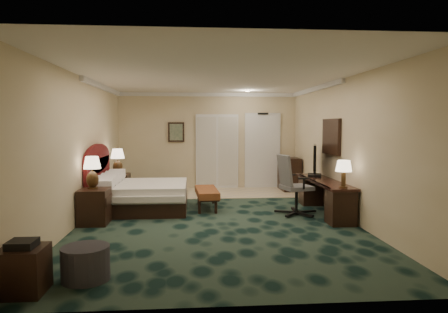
{
  "coord_description": "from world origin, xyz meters",
  "views": [
    {
      "loc": [
        -0.43,
        -7.55,
        1.79
      ],
      "look_at": [
        0.2,
        0.6,
        1.15
      ],
      "focal_mm": 32.0,
      "sensor_mm": 36.0,
      "label": 1
    }
  ],
  "objects": [
    {
      "name": "bed",
      "position": [
        -1.49,
        0.88,
        0.29
      ],
      "size": [
        1.83,
        1.69,
        0.58
      ],
      "primitive_type": "cube",
      "color": "silver",
      "rests_on": "ground"
    },
    {
      "name": "ceiling",
      "position": [
        0.0,
        0.0,
        2.7
      ],
      "size": [
        5.0,
        7.5,
        0.0
      ],
      "primitive_type": "cube",
      "color": "white",
      "rests_on": "wall_back"
    },
    {
      "name": "entry_door",
      "position": [
        1.55,
        3.72,
        1.05
      ],
      "size": [
        1.02,
        0.06,
        2.18
      ],
      "primitive_type": "cube",
      "color": "white",
      "rests_on": "ground"
    },
    {
      "name": "side_table",
      "position": [
        -2.24,
        -3.26,
        0.25
      ],
      "size": [
        0.46,
        0.46,
        0.5
      ],
      "primitive_type": "cube",
      "color": "black",
      "rests_on": "ground"
    },
    {
      "name": "wall_back",
      "position": [
        0.0,
        3.75,
        1.35
      ],
      "size": [
        5.0,
        0.0,
        2.7
      ],
      "primitive_type": "cube",
      "color": "#CEB887",
      "rests_on": "ground"
    },
    {
      "name": "lamp_near",
      "position": [
        -2.26,
        -0.19,
        0.93
      ],
      "size": [
        0.35,
        0.35,
        0.59
      ],
      "primitive_type": null,
      "rotation": [
        0.0,
        0.0,
        0.12
      ],
      "color": "black",
      "rests_on": "nightstand_near"
    },
    {
      "name": "wall_left",
      "position": [
        -2.5,
        0.0,
        1.35
      ],
      "size": [
        0.0,
        7.5,
        2.7
      ],
      "primitive_type": "cube",
      "color": "#CEB887",
      "rests_on": "ground"
    },
    {
      "name": "floor",
      "position": [
        0.0,
        0.0,
        0.0
      ],
      "size": [
        5.0,
        7.5,
        0.0
      ],
      "primitive_type": "cube",
      "color": "black",
      "rests_on": "ground"
    },
    {
      "name": "wall_art",
      "position": [
        -0.9,
        3.71,
        1.6
      ],
      "size": [
        0.45,
        0.06,
        0.55
      ],
      "primitive_type": "cube",
      "color": "#405E4D",
      "rests_on": "wall_back"
    },
    {
      "name": "wall_mirror",
      "position": [
        2.46,
        0.6,
        1.55
      ],
      "size": [
        0.05,
        0.95,
        0.75
      ],
      "primitive_type": "cube",
      "color": "white",
      "rests_on": "wall_right"
    },
    {
      "name": "desk_lamp",
      "position": [
        2.23,
        -0.71,
        0.93
      ],
      "size": [
        0.33,
        0.33,
        0.5
      ],
      "primitive_type": null,
      "rotation": [
        0.0,
        0.0,
        0.17
      ],
      "color": "black",
      "rests_on": "desk"
    },
    {
      "name": "nightstand_far",
      "position": [
        -2.24,
        2.25,
        0.3
      ],
      "size": [
        0.49,
        0.56,
        0.61
      ],
      "primitive_type": "cube",
      "color": "black",
      "rests_on": "ground"
    },
    {
      "name": "tile_patch",
      "position": [
        0.9,
        2.9,
        0.01
      ],
      "size": [
        3.2,
        1.7,
        0.01
      ],
      "primitive_type": "cube",
      "color": "beige",
      "rests_on": "ground"
    },
    {
      "name": "headboard",
      "position": [
        -2.44,
        1.0,
        0.7
      ],
      "size": [
        0.12,
        2.0,
        1.4
      ],
      "primitive_type": null,
      "color": "#480B08",
      "rests_on": "ground"
    },
    {
      "name": "wall_front",
      "position": [
        0.0,
        -3.75,
        1.35
      ],
      "size": [
        5.0,
        0.0,
        2.7
      ],
      "primitive_type": "cube",
      "color": "#CEB887",
      "rests_on": "ground"
    },
    {
      "name": "wall_right",
      "position": [
        2.5,
        0.0,
        1.35
      ],
      "size": [
        0.0,
        7.5,
        2.7
      ],
      "primitive_type": "cube",
      "color": "#CEB887",
      "rests_on": "ground"
    },
    {
      "name": "desk_chair",
      "position": [
        1.63,
        0.21,
        0.6
      ],
      "size": [
        0.84,
        0.81,
        1.21
      ],
      "primitive_type": null,
      "rotation": [
        0.0,
        0.0,
        0.24
      ],
      "color": "#555658",
      "rests_on": "ground"
    },
    {
      "name": "closet_doors",
      "position": [
        0.25,
        3.71,
        1.05
      ],
      "size": [
        1.2,
        0.06,
        2.1
      ],
      "primitive_type": "cube",
      "color": "beige",
      "rests_on": "ground"
    },
    {
      "name": "bed_bench",
      "position": [
        -0.14,
        0.96,
        0.21
      ],
      "size": [
        0.51,
        1.27,
        0.42
      ],
      "primitive_type": "cube",
      "rotation": [
        0.0,
        0.0,
        0.06
      ],
      "color": "maroon",
      "rests_on": "ground"
    },
    {
      "name": "tv",
      "position": [
        2.22,
        0.94,
        1.02
      ],
      "size": [
        0.34,
        0.87,
        0.69
      ],
      "primitive_type": "cube",
      "rotation": [
        0.0,
        0.0,
        -0.3
      ],
      "color": "black",
      "rests_on": "desk"
    },
    {
      "name": "nightstand_near",
      "position": [
        -2.22,
        -0.24,
        0.32
      ],
      "size": [
        0.51,
        0.58,
        0.64
      ],
      "primitive_type": "cube",
      "color": "black",
      "rests_on": "ground"
    },
    {
      "name": "ottoman",
      "position": [
        -1.68,
        -2.93,
        0.2
      ],
      "size": [
        0.59,
        0.59,
        0.39
      ],
      "primitive_type": "cylinder",
      "rotation": [
        0.0,
        0.0,
        0.08
      ],
      "color": "#2D2C32",
      "rests_on": "ground"
    },
    {
      "name": "minibar",
      "position": [
        2.21,
        3.2,
        0.45
      ],
      "size": [
        0.48,
        0.86,
        0.9
      ],
      "primitive_type": "cube",
      "color": "black",
      "rests_on": "ground"
    },
    {
      "name": "crown_molding",
      "position": [
        0.0,
        0.0,
        2.65
      ],
      "size": [
        5.0,
        7.5,
        0.1
      ],
      "primitive_type": null,
      "color": "white",
      "rests_on": "wall_back"
    },
    {
      "name": "desk",
      "position": [
        2.23,
        0.3,
        0.34
      ],
      "size": [
        0.51,
        2.35,
        0.68
      ],
      "primitive_type": "cube",
      "color": "black",
      "rests_on": "ground"
    },
    {
      "name": "lamp_far",
      "position": [
        -2.25,
        2.19,
        0.92
      ],
      "size": [
        0.39,
        0.39,
        0.62
      ],
      "primitive_type": null,
      "rotation": [
        0.0,
        0.0,
        0.21
      ],
      "color": "black",
      "rests_on": "nightstand_far"
    }
  ]
}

